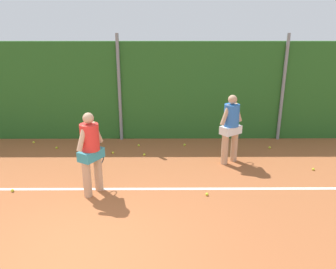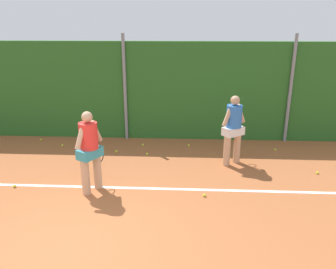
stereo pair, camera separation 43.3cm
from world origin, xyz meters
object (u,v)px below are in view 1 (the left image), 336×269
(player_midcourt, at_px, (231,126))
(tennis_ball_7, at_px, (113,153))
(tennis_ball_1, at_px, (57,148))
(tennis_ball_5, at_px, (144,154))
(tennis_ball_3, at_px, (270,148))
(tennis_ball_8, at_px, (313,169))
(tennis_ball_0, at_px, (139,145))
(player_foreground_near, at_px, (91,149))
(tennis_ball_4, at_px, (34,142))
(tennis_ball_6, at_px, (185,145))
(tennis_ball_10, at_px, (207,194))
(tennis_ball_2, at_px, (12,190))

(player_midcourt, relative_size, tennis_ball_7, 27.70)
(tennis_ball_1, xyz_separation_m, tennis_ball_5, (2.63, -0.54, 0.00))
(tennis_ball_3, distance_m, tennis_ball_8, 1.67)
(tennis_ball_0, bearing_deg, player_foreground_near, -104.78)
(tennis_ball_1, bearing_deg, tennis_ball_4, 150.71)
(player_midcourt, bearing_deg, tennis_ball_8, -50.91)
(tennis_ball_0, bearing_deg, tennis_ball_3, -3.01)
(tennis_ball_4, distance_m, tennis_ball_6, 4.68)
(tennis_ball_4, distance_m, tennis_ball_10, 5.99)
(tennis_ball_10, bearing_deg, player_midcourt, 66.39)
(tennis_ball_3, distance_m, tennis_ball_4, 7.20)
(tennis_ball_4, distance_m, tennis_ball_5, 3.64)
(player_foreground_near, distance_m, tennis_ball_4, 4.17)
(player_foreground_near, relative_size, tennis_ball_3, 27.55)
(tennis_ball_2, distance_m, tennis_ball_10, 4.29)
(tennis_ball_4, xyz_separation_m, tennis_ball_8, (7.84, -2.03, 0.00))
(tennis_ball_2, distance_m, tennis_ball_7, 2.93)
(tennis_ball_1, xyz_separation_m, tennis_ball_4, (-0.86, 0.48, 0.00))
(tennis_ball_6, bearing_deg, player_foreground_near, -126.39)
(tennis_ball_10, bearing_deg, tennis_ball_0, 119.49)
(tennis_ball_3, relative_size, tennis_ball_8, 1.00)
(tennis_ball_5, height_order, tennis_ball_6, same)
(player_foreground_near, height_order, tennis_ball_1, player_foreground_near)
(tennis_ball_7, bearing_deg, tennis_ball_4, 161.23)
(tennis_ball_7, bearing_deg, tennis_ball_8, -12.38)
(player_midcourt, relative_size, tennis_ball_8, 27.70)
(player_foreground_near, height_order, tennis_ball_5, player_foreground_near)
(tennis_ball_6, height_order, tennis_ball_7, same)
(tennis_ball_0, height_order, tennis_ball_8, same)
(tennis_ball_3, distance_m, tennis_ball_10, 3.57)
(tennis_ball_3, height_order, tennis_ball_8, same)
(tennis_ball_2, height_order, tennis_ball_5, same)
(tennis_ball_1, bearing_deg, tennis_ball_5, -11.59)
(tennis_ball_5, bearing_deg, tennis_ball_6, 33.20)
(tennis_ball_2, bearing_deg, tennis_ball_3, 22.06)
(tennis_ball_2, distance_m, tennis_ball_5, 3.49)
(tennis_ball_4, bearing_deg, tennis_ball_5, -16.32)
(player_foreground_near, bearing_deg, tennis_ball_7, 28.68)
(tennis_ball_0, xyz_separation_m, tennis_ball_5, (0.21, -0.73, 0.00))
(tennis_ball_6, height_order, tennis_ball_10, same)
(player_foreground_near, bearing_deg, tennis_ball_10, -63.13)
(tennis_ball_0, bearing_deg, tennis_ball_2, -132.29)
(tennis_ball_6, bearing_deg, tennis_ball_4, 176.89)
(tennis_ball_5, bearing_deg, player_midcourt, -11.45)
(tennis_ball_4, relative_size, tennis_ball_6, 1.00)
(tennis_ball_1, height_order, tennis_ball_5, same)
(tennis_ball_2, relative_size, tennis_ball_6, 1.00)
(tennis_ball_4, relative_size, tennis_ball_10, 1.00)
(player_midcourt, relative_size, tennis_ball_1, 27.70)
(tennis_ball_0, height_order, tennis_ball_10, same)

